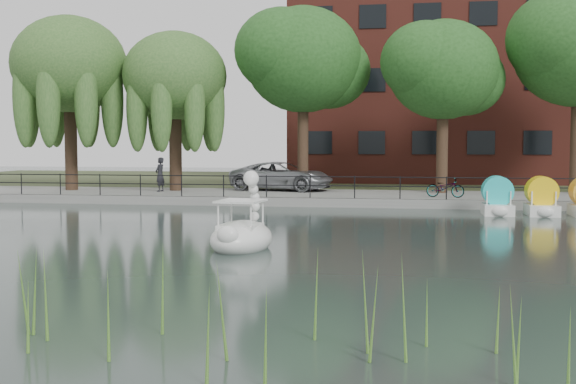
% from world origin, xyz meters
% --- Properties ---
extents(ground_plane, '(120.00, 120.00, 0.00)m').
position_xyz_m(ground_plane, '(0.00, 0.00, 0.00)').
color(ground_plane, '#37443F').
extents(promenade, '(40.00, 6.00, 0.40)m').
position_xyz_m(promenade, '(0.00, 16.00, 0.20)').
color(promenade, gray).
rests_on(promenade, ground_plane).
extents(kerb, '(40.00, 0.25, 0.40)m').
position_xyz_m(kerb, '(0.00, 13.05, 0.20)').
color(kerb, gray).
rests_on(kerb, ground_plane).
extents(land_strip, '(60.00, 22.00, 0.36)m').
position_xyz_m(land_strip, '(0.00, 30.00, 0.18)').
color(land_strip, '#47512D').
rests_on(land_strip, ground_plane).
extents(railing, '(32.00, 0.05, 1.00)m').
position_xyz_m(railing, '(0.00, 13.25, 1.15)').
color(railing, black).
rests_on(railing, promenade).
extents(apartment_building, '(20.00, 10.07, 18.00)m').
position_xyz_m(apartment_building, '(7.00, 29.97, 9.36)').
color(apartment_building, '#4C1E16').
rests_on(apartment_building, land_strip).
extents(willow_left, '(5.88, 5.88, 9.01)m').
position_xyz_m(willow_left, '(-13.00, 16.50, 6.87)').
color(willow_left, '#473323').
rests_on(willow_left, promenade).
extents(willow_mid, '(5.32, 5.32, 8.15)m').
position_xyz_m(willow_mid, '(-7.50, 17.00, 6.25)').
color(willow_mid, '#473323').
rests_on(willow_mid, promenade).
extents(broadleaf_center, '(6.00, 6.00, 9.25)m').
position_xyz_m(broadleaf_center, '(-1.00, 18.00, 7.06)').
color(broadleaf_center, '#473323').
rests_on(broadleaf_center, promenade).
extents(broadleaf_right, '(5.40, 5.40, 8.32)m').
position_xyz_m(broadleaf_right, '(6.00, 17.50, 6.39)').
color(broadleaf_right, '#473323').
rests_on(broadleaf_right, promenade).
extents(minivan, '(4.03, 6.55, 1.69)m').
position_xyz_m(minivan, '(-2.08, 17.88, 1.25)').
color(minivan, gray).
rests_on(minivan, promenade).
extents(bicycle, '(1.01, 1.82, 1.00)m').
position_xyz_m(bicycle, '(6.01, 14.43, 0.90)').
color(bicycle, gray).
rests_on(bicycle, promenade).
extents(pedestrian, '(0.63, 0.80, 1.98)m').
position_xyz_m(pedestrian, '(-8.00, 15.98, 1.39)').
color(pedestrian, black).
rests_on(pedestrian, promenade).
extents(swan_boat, '(1.84, 2.65, 2.11)m').
position_xyz_m(swan_boat, '(-0.16, 0.25, 0.46)').
color(swan_boat, white).
rests_on(swan_boat, ground_plane).
extents(reed_bank, '(24.00, 2.40, 1.20)m').
position_xyz_m(reed_bank, '(2.00, -9.50, 0.60)').
color(reed_bank, '#669938').
rests_on(reed_bank, ground_plane).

